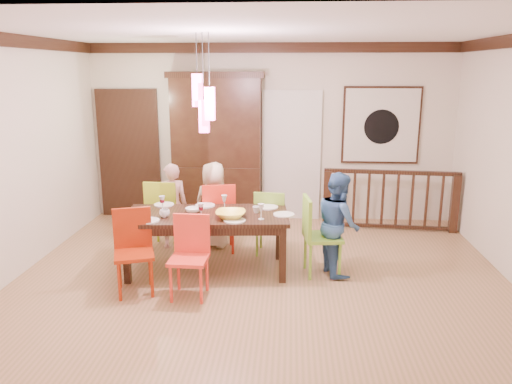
# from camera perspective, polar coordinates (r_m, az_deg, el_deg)

# --- Properties ---
(floor) EXTENTS (6.00, 6.00, 0.00)m
(floor) POSITION_cam_1_polar(r_m,az_deg,el_deg) (6.30, 0.64, -9.43)
(floor) COLOR olive
(floor) RESTS_ON ground
(ceiling) EXTENTS (6.00, 6.00, 0.00)m
(ceiling) POSITION_cam_1_polar(r_m,az_deg,el_deg) (5.80, 0.72, 17.90)
(ceiling) COLOR white
(ceiling) RESTS_ON wall_back
(wall_back) EXTENTS (6.00, 0.00, 6.00)m
(wall_back) POSITION_cam_1_polar(r_m,az_deg,el_deg) (8.35, 1.68, 6.72)
(wall_back) COLOR beige
(wall_back) RESTS_ON floor
(wall_left) EXTENTS (0.00, 5.00, 5.00)m
(wall_left) POSITION_cam_1_polar(r_m,az_deg,el_deg) (6.75, -25.72, 3.61)
(wall_left) COLOR beige
(wall_left) RESTS_ON floor
(crown_molding) EXTENTS (6.00, 5.00, 0.16)m
(crown_molding) POSITION_cam_1_polar(r_m,az_deg,el_deg) (5.79, 0.72, 17.11)
(crown_molding) COLOR black
(crown_molding) RESTS_ON wall_back
(panel_door) EXTENTS (1.04, 0.07, 2.24)m
(panel_door) POSITION_cam_1_polar(r_m,az_deg,el_deg) (8.79, -14.24, 4.03)
(panel_door) COLOR black
(panel_door) RESTS_ON wall_back
(white_doorway) EXTENTS (0.97, 0.05, 2.22)m
(white_doorway) POSITION_cam_1_polar(r_m,az_deg,el_deg) (8.37, 4.05, 3.94)
(white_doorway) COLOR silver
(white_doorway) RESTS_ON wall_back
(painting) EXTENTS (1.25, 0.06, 1.25)m
(painting) POSITION_cam_1_polar(r_m,az_deg,el_deg) (8.41, 14.12, 7.39)
(painting) COLOR black
(painting) RESTS_ON wall_back
(pendant_cluster) EXTENTS (0.27, 0.21, 1.14)m
(pendant_cluster) POSITION_cam_1_polar(r_m,az_deg,el_deg) (5.98, -5.99, 10.10)
(pendant_cluster) COLOR #FF4C99
(pendant_cluster) RESTS_ON ceiling
(dining_table) EXTENTS (2.08, 1.08, 0.75)m
(dining_table) POSITION_cam_1_polar(r_m,az_deg,el_deg) (6.24, -5.65, -3.25)
(dining_table) COLOR black
(dining_table) RESTS_ON floor
(chair_far_left) EXTENTS (0.47, 0.47, 0.99)m
(chair_far_left) POSITION_cam_1_polar(r_m,az_deg,el_deg) (7.20, -10.37, -1.85)
(chair_far_left) COLOR #AED124
(chair_far_left) RESTS_ON floor
(chair_far_mid) EXTENTS (0.53, 0.53, 0.99)m
(chair_far_mid) POSITION_cam_1_polar(r_m,az_deg,el_deg) (6.95, -4.31, -2.22)
(chair_far_mid) COLOR red
(chair_far_mid) RESTS_ON floor
(chair_far_right) EXTENTS (0.45, 0.45, 0.91)m
(chair_far_right) POSITION_cam_1_polar(r_m,az_deg,el_deg) (6.84, 1.73, -2.86)
(chair_far_right) COLOR #78A933
(chair_far_right) RESTS_ON floor
(chair_near_left) EXTENTS (0.55, 0.55, 0.96)m
(chair_near_left) POSITION_cam_1_polar(r_m,az_deg,el_deg) (5.80, -13.81, -6.16)
(chair_near_left) COLOR #9A2509
(chair_near_left) RESTS_ON floor
(chair_near_mid) EXTENTS (0.43, 0.43, 0.91)m
(chair_near_mid) POSITION_cam_1_polar(r_m,az_deg,el_deg) (5.59, -7.72, -6.89)
(chair_near_mid) COLOR red
(chair_near_mid) RESTS_ON floor
(chair_end_right) EXTENTS (0.50, 0.50, 0.99)m
(chair_end_right) POSITION_cam_1_polar(r_m,az_deg,el_deg) (6.19, 7.66, -4.38)
(chair_end_right) COLOR #82C637
(chair_end_right) RESTS_ON floor
(china_hutch) EXTENTS (1.55, 0.46, 2.45)m
(china_hutch) POSITION_cam_1_polar(r_m,az_deg,el_deg) (8.26, -4.49, 5.05)
(china_hutch) COLOR black
(china_hutch) RESTS_ON floor
(balustrade) EXTENTS (2.09, 0.24, 0.96)m
(balustrade) POSITION_cam_1_polar(r_m,az_deg,el_deg) (8.14, 15.06, -0.77)
(balustrade) COLOR black
(balustrade) RESTS_ON floor
(person_far_left) EXTENTS (0.52, 0.43, 1.22)m
(person_far_left) POSITION_cam_1_polar(r_m,az_deg,el_deg) (7.16, -9.57, -1.56)
(person_far_left) COLOR beige
(person_far_left) RESTS_ON floor
(person_far_mid) EXTENTS (0.68, 0.53, 1.23)m
(person_far_mid) POSITION_cam_1_polar(r_m,az_deg,el_deg) (7.11, -4.85, -1.48)
(person_far_mid) COLOR beige
(person_far_mid) RESTS_ON floor
(person_end_right) EXTENTS (0.64, 0.73, 1.28)m
(person_end_right) POSITION_cam_1_polar(r_m,az_deg,el_deg) (6.24, 9.37, -3.56)
(person_end_right) COLOR #3964A1
(person_end_right) RESTS_ON floor
(serving_bowl) EXTENTS (0.37, 0.37, 0.09)m
(serving_bowl) POSITION_cam_1_polar(r_m,az_deg,el_deg) (6.00, -2.92, -2.59)
(serving_bowl) COLOR yellow
(serving_bowl) RESTS_ON dining_table
(small_bowl) EXTENTS (0.23, 0.23, 0.06)m
(small_bowl) POSITION_cam_1_polar(r_m,az_deg,el_deg) (6.27, -7.21, -2.08)
(small_bowl) COLOR white
(small_bowl) RESTS_ON dining_table
(cup_left) EXTENTS (0.14, 0.14, 0.10)m
(cup_left) POSITION_cam_1_polar(r_m,az_deg,el_deg) (6.12, -10.40, -2.43)
(cup_left) COLOR silver
(cup_left) RESTS_ON dining_table
(cup_right) EXTENTS (0.10, 0.10, 0.08)m
(cup_right) POSITION_cam_1_polar(r_m,az_deg,el_deg) (6.21, 0.03, -2.02)
(cup_right) COLOR silver
(cup_right) RESTS_ON dining_table
(plate_far_left) EXTENTS (0.26, 0.26, 0.01)m
(plate_far_left) POSITION_cam_1_polar(r_m,az_deg,el_deg) (6.68, -10.47, -1.42)
(plate_far_left) COLOR white
(plate_far_left) RESTS_ON dining_table
(plate_far_mid) EXTENTS (0.26, 0.26, 0.01)m
(plate_far_mid) POSITION_cam_1_polar(r_m,az_deg,el_deg) (6.56, -5.83, -1.53)
(plate_far_mid) COLOR white
(plate_far_mid) RESTS_ON dining_table
(plate_far_right) EXTENTS (0.26, 0.26, 0.01)m
(plate_far_right) POSITION_cam_1_polar(r_m,az_deg,el_deg) (6.45, 1.40, -1.74)
(plate_far_right) COLOR white
(plate_far_right) RESTS_ON dining_table
(plate_near_left) EXTENTS (0.26, 0.26, 0.01)m
(plate_near_left) POSITION_cam_1_polar(r_m,az_deg,el_deg) (6.02, -12.20, -3.21)
(plate_near_left) COLOR white
(plate_near_left) RESTS_ON dining_table
(plate_near_mid) EXTENTS (0.26, 0.26, 0.01)m
(plate_near_mid) POSITION_cam_1_polar(r_m,az_deg,el_deg) (5.89, -2.45, -3.27)
(plate_near_mid) COLOR white
(plate_near_mid) RESTS_ON dining_table
(plate_end_right) EXTENTS (0.26, 0.26, 0.01)m
(plate_end_right) POSITION_cam_1_polar(r_m,az_deg,el_deg) (6.13, 3.21, -2.58)
(plate_end_right) COLOR white
(plate_end_right) RESTS_ON dining_table
(wine_glass_a) EXTENTS (0.08, 0.08, 0.19)m
(wine_glass_a) POSITION_cam_1_polar(r_m,az_deg,el_deg) (6.40, -10.67, -1.28)
(wine_glass_a) COLOR #590C19
(wine_glass_a) RESTS_ON dining_table
(wine_glass_b) EXTENTS (0.08, 0.08, 0.19)m
(wine_glass_b) POSITION_cam_1_polar(r_m,az_deg,el_deg) (6.35, -3.64, -1.19)
(wine_glass_b) COLOR silver
(wine_glass_b) RESTS_ON dining_table
(wine_glass_c) EXTENTS (0.08, 0.08, 0.19)m
(wine_glass_c) POSITION_cam_1_polar(r_m,az_deg,el_deg) (6.00, -6.32, -2.15)
(wine_glass_c) COLOR #590C19
(wine_glass_c) RESTS_ON dining_table
(wine_glass_d) EXTENTS (0.08, 0.08, 0.19)m
(wine_glass_d) POSITION_cam_1_polar(r_m,az_deg,el_deg) (5.93, 0.59, -2.25)
(wine_glass_d) COLOR silver
(wine_glass_d) RESTS_ON dining_table
(napkin) EXTENTS (0.18, 0.14, 0.01)m
(napkin) POSITION_cam_1_polar(r_m,az_deg,el_deg) (5.90, -6.92, -3.33)
(napkin) COLOR #D83359
(napkin) RESTS_ON dining_table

